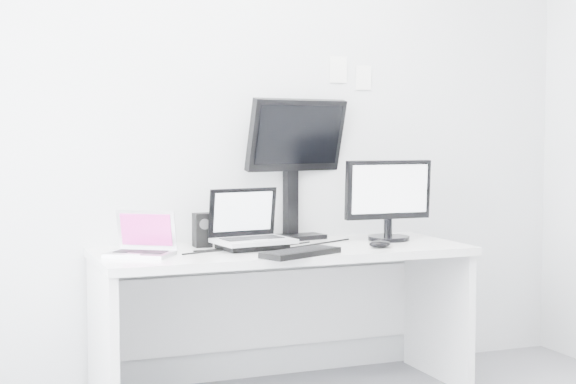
# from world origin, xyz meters

# --- Properties ---
(back_wall) EXTENTS (3.60, 0.00, 3.60)m
(back_wall) POSITION_xyz_m (0.00, 1.60, 1.35)
(back_wall) COLOR silver
(back_wall) RESTS_ON ground
(desk) EXTENTS (1.80, 0.70, 0.73)m
(desk) POSITION_xyz_m (0.00, 1.25, 0.36)
(desk) COLOR silver
(desk) RESTS_ON ground
(macbook) EXTENTS (0.35, 0.34, 0.21)m
(macbook) POSITION_xyz_m (-0.70, 1.21, 0.84)
(macbook) COLOR #AFAFB3
(macbook) RESTS_ON desk
(speaker) EXTENTS (0.08, 0.08, 0.16)m
(speaker) POSITION_xyz_m (-0.36, 1.42, 0.81)
(speaker) COLOR black
(speaker) RESTS_ON desk
(dell_laptop) EXTENTS (0.39, 0.32, 0.30)m
(dell_laptop) POSITION_xyz_m (-0.15, 1.25, 0.88)
(dell_laptop) COLOR #AAACB1
(dell_laptop) RESTS_ON desk
(rear_monitor) EXTENTS (0.58, 0.30, 0.75)m
(rear_monitor) POSITION_xyz_m (0.18, 1.54, 1.10)
(rear_monitor) COLOR black
(rear_monitor) RESTS_ON desk
(samsung_monitor) EXTENTS (0.47, 0.23, 0.43)m
(samsung_monitor) POSITION_xyz_m (0.61, 1.31, 0.94)
(samsung_monitor) COLOR black
(samsung_monitor) RESTS_ON desk
(keyboard) EXTENTS (0.42, 0.29, 0.03)m
(keyboard) POSITION_xyz_m (-0.02, 0.96, 0.74)
(keyboard) COLOR black
(keyboard) RESTS_ON desk
(mouse) EXTENTS (0.12, 0.08, 0.04)m
(mouse) POSITION_xyz_m (0.43, 1.07, 0.75)
(mouse) COLOR black
(mouse) RESTS_ON desk
(wall_note_0) EXTENTS (0.10, 0.00, 0.14)m
(wall_note_0) POSITION_xyz_m (0.45, 1.59, 1.62)
(wall_note_0) COLOR white
(wall_note_0) RESTS_ON back_wall
(wall_note_1) EXTENTS (0.09, 0.00, 0.13)m
(wall_note_1) POSITION_xyz_m (0.60, 1.59, 1.58)
(wall_note_1) COLOR white
(wall_note_1) RESTS_ON back_wall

